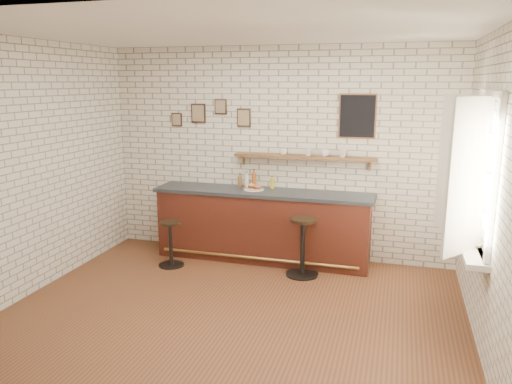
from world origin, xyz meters
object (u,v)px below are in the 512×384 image
bitters_bottle_amber (254,180)px  shelf_cup_b (308,152)px  sandwich_plate (254,189)px  condiment_bottle_yellow (272,183)px  shelf_cup_a (283,152)px  ciabatta_sandwich (254,187)px  bar_stool_right (303,245)px  shelf_cup_c (325,153)px  bitters_bottle_white (247,181)px  book_lower (468,243)px  shelf_cup_d (343,153)px  bar_counter (263,225)px  bar_stool_left (171,242)px  book_upper (468,241)px  bitters_bottle_brown (240,181)px

bitters_bottle_amber → shelf_cup_b: bearing=0.0°
sandwich_plate → condiment_bottle_yellow: 0.29m
bitters_bottle_amber → shelf_cup_a: 0.60m
ciabatta_sandwich → bar_stool_right: (0.79, -0.46, -0.64)m
bitters_bottle_amber → shelf_cup_a: shelf_cup_a is taller
shelf_cup_b → shelf_cup_c: same height
bitters_bottle_white → book_lower: bearing=-30.7°
shelf_cup_b → shelf_cup_d: bearing=-70.9°
ciabatta_sandwich → bitters_bottle_white: (-0.17, 0.18, 0.04)m
bar_counter → ciabatta_sandwich: size_ratio=14.75×
shelf_cup_c → book_lower: shelf_cup_c is taller
bar_stool_left → shelf_cup_c: 2.45m
bitters_bottle_white → book_upper: bearing=-30.4°
bitters_bottle_amber → book_upper: (2.71, -1.65, -0.16)m
bitters_bottle_amber → shelf_cup_d: size_ratio=2.43×
bar_counter → book_upper: bar_counter is taller
book_upper → shelf_cup_b: bearing=167.0°
bitters_bottle_amber → shelf_cup_b: (0.78, 0.00, 0.43)m
shelf_cup_c → bar_stool_left: bearing=118.3°
bitters_bottle_white → book_upper: (2.82, -1.65, -0.14)m
bitters_bottle_white → shelf_cup_c: size_ratio=1.89×
bar_stool_left → shelf_cup_b: size_ratio=6.43×
shelf_cup_b → shelf_cup_c: size_ratio=0.85×
shelf_cup_c → ciabatta_sandwich: bearing=107.0°
shelf_cup_b → shelf_cup_a: bearing=109.1°
ciabatta_sandwich → bitters_bottle_brown: 0.33m
shelf_cup_b → book_lower: (1.92, -1.68, -0.61)m
bitters_bottle_amber → condiment_bottle_yellow: bearing=-0.0°
bitters_bottle_brown → shelf_cup_c: 1.31m
shelf_cup_a → shelf_cup_b: size_ratio=1.13×
bitters_bottle_white → condiment_bottle_yellow: size_ratio=1.21×
bitters_bottle_amber → bar_stool_left: bitters_bottle_amber is taller
bitters_bottle_white → book_upper: size_ratio=1.10×
condiment_bottle_yellow → bar_stool_right: size_ratio=0.23×
bar_counter → book_lower: bearing=-30.4°
bitters_bottle_amber → shelf_cup_d: 1.33m
bar_counter → shelf_cup_c: (0.82, 0.20, 1.04)m
book_lower → bar_stool_left: bearing=148.2°
sandwich_plate → shelf_cup_b: (0.73, 0.18, 0.53)m
sandwich_plate → bar_stool_right: sandwich_plate is taller
bitters_bottle_white → shelf_cup_d: size_ratio=2.00×
bar_counter → bitters_bottle_white: 0.69m
bar_stool_right → book_lower: 2.18m
bitters_bottle_amber → condiment_bottle_yellow: (0.27, -0.00, -0.03)m
condiment_bottle_yellow → book_lower: (2.43, -1.68, -0.15)m
ciabatta_sandwich → condiment_bottle_yellow: bearing=41.2°
bitters_bottle_white → book_lower: 3.28m
book_lower → shelf_cup_d: bearing=112.3°
bar_counter → bar_stool_right: 0.81m
sandwich_plate → ciabatta_sandwich: (0.01, -0.00, 0.04)m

